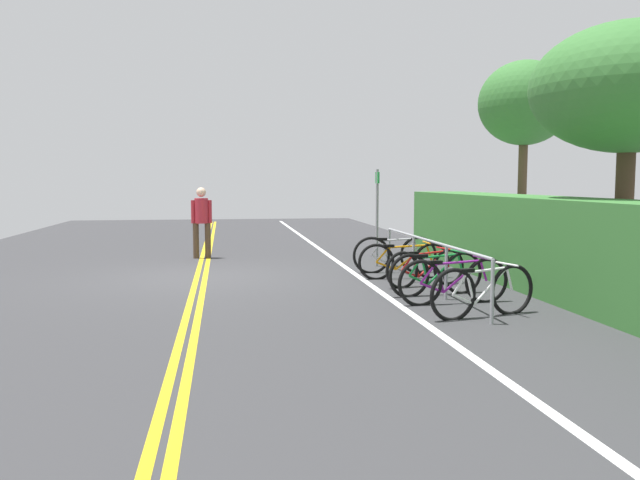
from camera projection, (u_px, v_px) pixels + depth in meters
name	position (u px, v px, depth m)	size (l,w,h in m)	color
ground_plane	(201.00, 279.00, 12.43)	(37.50, 13.11, 0.05)	#353538
centre_line_yellow_inner	(197.00, 277.00, 12.41)	(33.75, 0.10, 0.00)	gold
centre_line_yellow_outer	(205.00, 277.00, 12.44)	(33.75, 0.10, 0.00)	gold
bike_lane_stripe_white	(355.00, 274.00, 12.87)	(33.75, 0.12, 0.00)	white
bike_rack	(429.00, 252.00, 10.90)	(5.30, 0.05, 0.87)	#9EA0A5
bicycle_0	(395.00, 255.00, 13.02)	(0.46, 1.72, 0.78)	black
bicycle_1	(404.00, 261.00, 12.23)	(0.46, 1.79, 0.72)	black
bicycle_2	(426.00, 268.00, 11.41)	(0.61, 1.60, 0.69)	black
bicycle_3	(436.00, 274.00, 10.50)	(0.47, 1.68, 0.74)	black
bicycle_4	(454.00, 281.00, 9.74)	(0.46, 1.80, 0.74)	black
bicycle_5	(483.00, 291.00, 8.80)	(0.58, 1.67, 0.75)	black
pedestrian	(202.00, 218.00, 15.40)	(0.32, 0.49, 1.69)	#4C3826
sign_post_near	(377.00, 208.00, 13.90)	(0.36, 0.06, 2.10)	gray
hedge_backdrop	(594.00, 252.00, 9.72)	(14.25, 1.32, 1.57)	#387533
tree_near_left	(525.00, 104.00, 15.19)	(2.15, 2.15, 4.67)	brown
tree_mid	(629.00, 89.00, 10.20)	(3.08, 3.08, 4.35)	#473323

